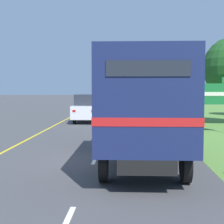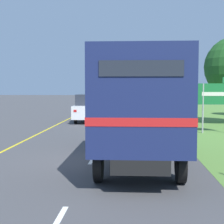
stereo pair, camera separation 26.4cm
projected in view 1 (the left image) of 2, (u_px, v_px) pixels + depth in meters
name	position (u px, v px, depth m)	size (l,w,h in m)	color
ground_plane	(94.00, 161.00, 11.79)	(200.00, 200.00, 0.00)	#444447
edge_line_yellow	(56.00, 125.00, 23.19)	(0.12, 55.72, 0.01)	yellow
centre_dash_near	(96.00, 156.00, 12.50)	(0.12, 2.60, 0.01)	white
centre_dash_mid_a	(107.00, 133.00, 19.07)	(0.12, 2.60, 0.01)	white
centre_dash_mid_b	(112.00, 121.00, 25.65)	(0.12, 2.60, 0.01)	white
centre_dash_far	(116.00, 114.00, 32.23)	(0.12, 2.60, 0.01)	white
centre_dash_farthest	(118.00, 110.00, 38.80)	(0.12, 2.60, 0.01)	white
horse_trailer_truck	(141.00, 104.00, 11.29)	(2.54, 7.82, 3.54)	black
lead_car_white	(87.00, 108.00, 25.05)	(1.80, 4.51, 2.02)	black
lead_car_blue_ahead	(133.00, 102.00, 37.43)	(1.80, 4.31, 1.91)	black
highway_sign	(216.00, 96.00, 18.83)	(1.94, 0.09, 3.07)	#9E9EA3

